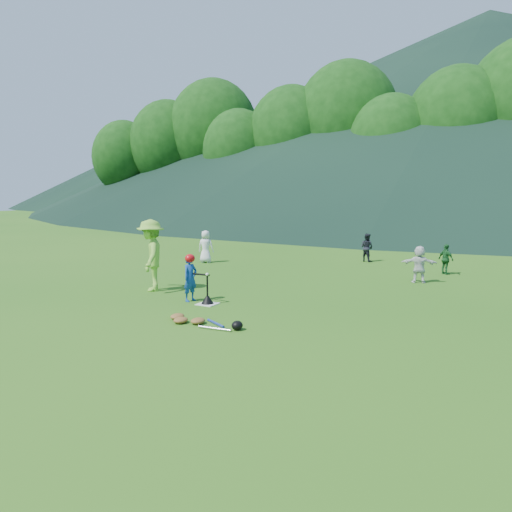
# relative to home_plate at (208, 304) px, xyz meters

# --- Properties ---
(ground) EXTENTS (120.00, 120.00, 0.00)m
(ground) POSITION_rel_home_plate_xyz_m (0.00, 0.00, -0.01)
(ground) COLOR #285F15
(ground) RESTS_ON ground
(home_plate) EXTENTS (0.45, 0.45, 0.02)m
(home_plate) POSITION_rel_home_plate_xyz_m (0.00, 0.00, 0.00)
(home_plate) COLOR silver
(home_plate) RESTS_ON ground
(baseball) EXTENTS (0.08, 0.08, 0.08)m
(baseball) POSITION_rel_home_plate_xyz_m (0.00, 0.00, 0.73)
(baseball) COLOR white
(baseball) RESTS_ON batting_tee
(batter_child) EXTENTS (0.34, 0.46, 1.16)m
(batter_child) POSITION_rel_home_plate_xyz_m (-0.58, 0.11, 0.57)
(batter_child) COLOR #154192
(batter_child) RESTS_ON ground
(adult_coach) EXTENTS (1.32, 1.46, 1.97)m
(adult_coach) POSITION_rel_home_plate_xyz_m (-2.31, 0.71, 0.97)
(adult_coach) COLOR #85CA3B
(adult_coach) RESTS_ON ground
(fielder_a) EXTENTS (0.68, 0.52, 1.24)m
(fielder_a) POSITION_rel_home_plate_xyz_m (-4.07, 6.01, 0.61)
(fielder_a) COLOR silver
(fielder_a) RESTS_ON ground
(fielder_b) EXTENTS (0.64, 0.57, 1.10)m
(fielder_b) POSITION_rel_home_plate_xyz_m (1.32, 9.24, 0.54)
(fielder_b) COLOR black
(fielder_b) RESTS_ON ground
(fielder_c) EXTENTS (0.62, 0.54, 1.01)m
(fielder_c) POSITION_rel_home_plate_xyz_m (4.48, 7.42, 0.49)
(fielder_c) COLOR #1A5825
(fielder_c) RESTS_ON ground
(fielder_d) EXTENTS (1.08, 0.55, 1.12)m
(fielder_d) POSITION_rel_home_plate_xyz_m (3.98, 5.44, 0.55)
(fielder_d) COLOR silver
(fielder_d) RESTS_ON ground
(batting_tee) EXTENTS (0.30, 0.30, 0.68)m
(batting_tee) POSITION_rel_home_plate_xyz_m (0.00, 0.00, 0.12)
(batting_tee) COLOR black
(batting_tee) RESTS_ON home_plate
(batter_gear) EXTENTS (0.73, 0.26, 0.52)m
(batter_gear) POSITION_rel_home_plate_xyz_m (-0.56, 0.11, 1.04)
(batter_gear) COLOR #BB0C11
(batter_gear) RESTS_ON ground
(equipment_pile) EXTENTS (1.80, 0.61, 0.19)m
(equipment_pile) POSITION_rel_home_plate_xyz_m (0.83, -1.62, 0.06)
(equipment_pile) COLOR olive
(equipment_pile) RESTS_ON ground
(outfield_fence) EXTENTS (70.07, 0.08, 1.33)m
(outfield_fence) POSITION_rel_home_plate_xyz_m (0.00, 28.00, 0.69)
(outfield_fence) COLOR gray
(outfield_fence) RESTS_ON ground
(tree_line) EXTENTS (70.04, 11.40, 14.82)m
(tree_line) POSITION_rel_home_plate_xyz_m (0.20, 33.83, 8.20)
(tree_line) COLOR #382314
(tree_line) RESTS_ON ground
(distant_hills) EXTENTS (155.00, 140.00, 32.00)m
(distant_hills) POSITION_rel_home_plate_xyz_m (-7.63, 81.81, 14.97)
(distant_hills) COLOR black
(distant_hills) RESTS_ON ground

